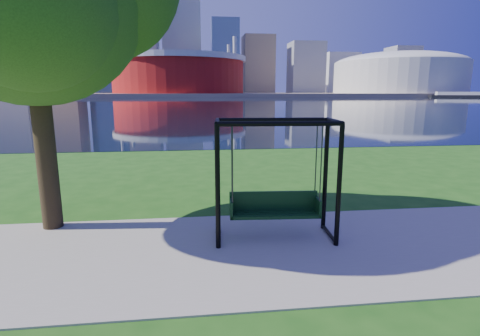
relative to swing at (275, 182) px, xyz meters
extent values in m
plane|color=#1E5114|center=(-0.57, -0.08, -1.17)|extent=(900.00, 900.00, 0.00)
cube|color=#9E937F|center=(-0.57, -0.58, -1.15)|extent=(120.00, 4.00, 0.03)
cube|color=black|center=(-0.57, 101.92, -1.16)|extent=(900.00, 180.00, 0.02)
cube|color=#937F60|center=(-0.57, 305.92, -0.17)|extent=(900.00, 228.00, 2.00)
cylinder|color=maroon|center=(-10.57, 234.92, 11.83)|extent=(80.00, 80.00, 22.00)
cylinder|color=silver|center=(-10.57, 234.92, 21.33)|extent=(83.00, 83.00, 3.00)
cylinder|color=silver|center=(22.34, 253.92, 16.83)|extent=(2.00, 2.00, 32.00)
cylinder|color=silver|center=(-43.48, 253.92, 16.83)|extent=(2.00, 2.00, 32.00)
cylinder|color=silver|center=(-43.48, 215.92, 16.83)|extent=(2.00, 2.00, 32.00)
cylinder|color=silver|center=(22.34, 215.92, 16.83)|extent=(2.00, 2.00, 32.00)
cylinder|color=beige|center=(134.43, 234.92, 10.83)|extent=(84.00, 84.00, 20.00)
ellipsoid|color=beige|center=(134.43, 234.92, 19.83)|extent=(84.00, 84.00, 15.12)
cube|color=gray|center=(-140.57, 309.92, 31.83)|extent=(28.00, 28.00, 62.00)
cube|color=#998466|center=(-100.57, 299.92, 44.83)|extent=(26.00, 26.00, 88.00)
cube|color=slate|center=(-70.57, 324.92, 48.33)|extent=(30.00, 24.00, 95.00)
cube|color=gray|center=(-40.57, 304.92, 36.83)|extent=(24.00, 24.00, 72.00)
cube|color=silver|center=(-10.57, 334.92, 40.83)|extent=(32.00, 28.00, 80.00)
cube|color=slate|center=(24.43, 309.92, 29.83)|extent=(22.00, 22.00, 58.00)
cube|color=#998466|center=(54.43, 324.92, 24.83)|extent=(26.00, 26.00, 48.00)
cube|color=gray|center=(94.43, 314.92, 21.83)|extent=(28.00, 24.00, 42.00)
cube|color=silver|center=(134.43, 339.92, 18.83)|extent=(30.00, 26.00, 36.00)
cube|color=gray|center=(184.43, 319.92, 20.83)|extent=(24.00, 24.00, 40.00)
cube|color=#998466|center=(224.43, 334.92, 16.83)|extent=(26.00, 26.00, 32.00)
cylinder|color=black|center=(-1.17, -0.42, 0.02)|extent=(0.10, 0.10, 2.37)
cylinder|color=black|center=(1.10, -0.57, 0.02)|extent=(0.10, 0.10, 2.37)
cylinder|color=black|center=(-1.10, 0.51, 0.02)|extent=(0.10, 0.10, 2.37)
cylinder|color=black|center=(1.16, 0.36, 0.02)|extent=(0.10, 0.10, 2.37)
cylinder|color=black|center=(-0.03, -0.49, 1.20)|extent=(2.27, 0.24, 0.09)
cylinder|color=black|center=(0.03, 0.43, 1.20)|extent=(2.27, 0.24, 0.09)
cylinder|color=black|center=(-1.13, 0.05, 1.20)|extent=(0.15, 0.93, 0.09)
cylinder|color=black|center=(-1.13, 0.05, -1.09)|extent=(0.14, 0.93, 0.07)
cylinder|color=black|center=(1.13, -0.10, 1.20)|extent=(0.15, 0.93, 0.09)
cylinder|color=black|center=(1.13, -0.10, -1.09)|extent=(0.14, 0.93, 0.07)
cube|color=black|center=(0.00, -0.03, -0.65)|extent=(1.83, 0.58, 0.06)
cube|color=black|center=(0.01, 0.17, -0.43)|extent=(1.80, 0.17, 0.39)
cube|color=black|center=(-0.87, 0.03, -0.51)|extent=(0.08, 0.47, 0.35)
cube|color=black|center=(0.87, -0.09, -0.51)|extent=(0.08, 0.47, 0.35)
cylinder|color=#2D2C31|center=(-0.86, -0.16, 0.40)|extent=(0.03, 0.03, 1.50)
cylinder|color=#2D2C31|center=(0.83, -0.28, 0.40)|extent=(0.03, 0.03, 1.50)
cylinder|color=#2D2C31|center=(-0.84, 0.22, 0.40)|extent=(0.03, 0.03, 1.50)
cylinder|color=#2D2C31|center=(0.86, 0.10, 0.40)|extent=(0.03, 0.03, 1.50)
cylinder|color=black|center=(-4.69, 1.15, 0.90)|extent=(0.41, 0.41, 4.14)
sphere|color=#294C16|center=(-4.31, 0.11, 3.25)|extent=(3.01, 3.01, 3.01)
cube|color=black|center=(140.63, 181.86, -0.57)|extent=(29.92, 18.44, 1.17)
cube|color=silver|center=(140.63, 181.86, 0.89)|extent=(23.97, 14.84, 1.75)
camera|label=1|loc=(-1.56, -7.07, 1.76)|focal=28.00mm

